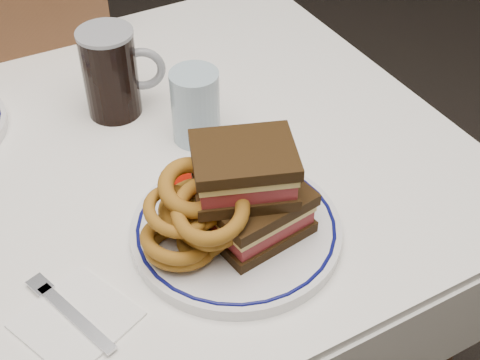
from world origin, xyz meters
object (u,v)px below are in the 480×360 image
chair_far (7,119)px  main_plate (236,230)px  reuben_sandwich (251,192)px  beer_mug (112,72)px

chair_far → main_plate: 0.79m
chair_far → reuben_sandwich: chair_far is taller
reuben_sandwich → beer_mug: (-0.05, 0.36, -0.01)m
beer_mug → reuben_sandwich: bearing=-82.0°
main_plate → reuben_sandwich: 0.08m
chair_far → beer_mug: (0.14, -0.39, 0.30)m
beer_mug → main_plate: bearing=-84.1°
main_plate → beer_mug: bearing=95.9°
main_plate → beer_mug: (-0.04, 0.35, 0.07)m
chair_far → reuben_sandwich: (0.19, -0.75, 0.31)m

